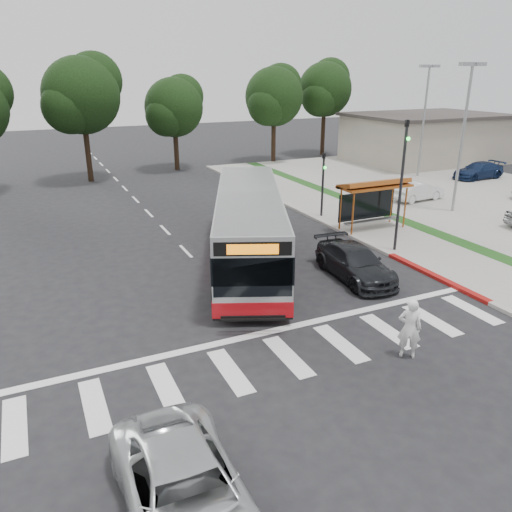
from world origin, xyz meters
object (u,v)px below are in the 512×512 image
pedestrian (410,328)px  silver_suv_south (186,495)px  transit_bus (249,228)px  dark_sedan (355,263)px

pedestrian → silver_suv_south: 8.86m
transit_bus → dark_sedan: transit_bus is taller
pedestrian → silver_suv_south: (-8.29, -3.11, -0.29)m
pedestrian → silver_suv_south: pedestrian is taller
dark_sedan → transit_bus: bearing=137.2°
transit_bus → pedestrian: (1.15, -9.86, -0.69)m
transit_bus → pedestrian: 9.95m
pedestrian → dark_sedan: bearing=-71.0°
transit_bus → pedestrian: transit_bus is taller
pedestrian → transit_bus: bearing=-43.9°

